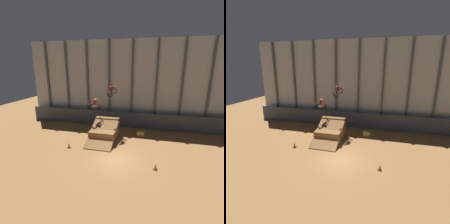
# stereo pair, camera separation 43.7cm
# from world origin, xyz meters

# --- Properties ---
(ground_plane) EXTENTS (60.00, 60.00, 0.00)m
(ground_plane) POSITION_xyz_m (0.00, 0.00, 0.00)
(ground_plane) COLOR olive
(arena_back_wall) EXTENTS (32.00, 0.40, 12.27)m
(arena_back_wall) POSITION_xyz_m (-0.00, 10.65, 6.14)
(arena_back_wall) COLOR silver
(arena_back_wall) RESTS_ON ground_plane
(lower_barrier) EXTENTS (31.36, 0.20, 2.23)m
(lower_barrier) POSITION_xyz_m (0.00, 9.42, 1.11)
(lower_barrier) COLOR #474C56
(lower_barrier) RESTS_ON ground_plane
(dirt_ramp) EXTENTS (3.08, 4.91, 2.44)m
(dirt_ramp) POSITION_xyz_m (-2.42, 4.71, 0.83)
(dirt_ramp) COLOR brown
(dirt_ramp) RESTS_ON ground_plane
(rider_bike_left_air) EXTENTS (1.56, 1.72, 1.56)m
(rider_bike_left_air) POSITION_xyz_m (-4.03, 5.73, 3.94)
(rider_bike_left_air) COLOR black
(rider_bike_right_air) EXTENTS (0.99, 1.87, 1.56)m
(rider_bike_right_air) POSITION_xyz_m (-1.96, 6.41, 5.72)
(rider_bike_right_air) COLOR black
(traffic_cone_near_ramp) EXTENTS (0.36, 0.36, 0.58)m
(traffic_cone_near_ramp) POSITION_xyz_m (3.72, -0.65, 0.28)
(traffic_cone_near_ramp) COLOR black
(traffic_cone_near_ramp) RESTS_ON ground_plane
(traffic_cone_arena_edge) EXTENTS (0.36, 0.36, 0.58)m
(traffic_cone_arena_edge) POSITION_xyz_m (-5.55, 1.30, 0.28)
(traffic_cone_arena_edge) COLOR black
(traffic_cone_arena_edge) RESTS_ON ground_plane
(hay_bale_trackside) EXTENTS (0.93, 0.64, 0.57)m
(hay_bale_trackside) POSITION_xyz_m (1.81, 6.64, 0.28)
(hay_bale_trackside) COLOR #CCB751
(hay_bale_trackside) RESTS_ON ground_plane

